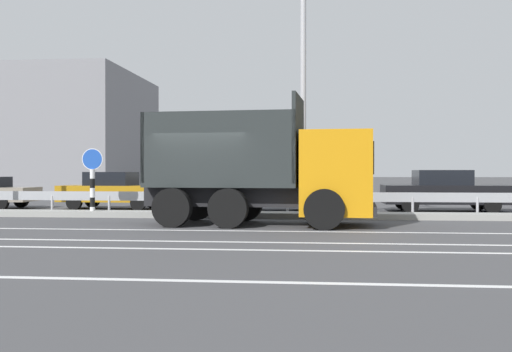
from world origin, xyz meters
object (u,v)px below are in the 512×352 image
(parked_car_3, at_px, (114,190))
(parked_car_4, at_px, (266,193))
(dump_truck, at_px, (288,178))
(parked_car_5, at_px, (445,191))
(street_lamp_2, at_px, (303,69))
(median_road_sign, at_px, (92,181))

(parked_car_3, distance_m, parked_car_4, 6.12)
(dump_truck, distance_m, parked_car_4, 6.19)
(parked_car_4, height_order, parked_car_5, parked_car_5)
(parked_car_3, relative_size, parked_car_4, 0.87)
(dump_truck, bearing_deg, street_lamp_2, 175.28)
(median_road_sign, height_order, street_lamp_2, street_lamp_2)
(dump_truck, relative_size, parked_car_3, 1.51)
(parked_car_5, bearing_deg, street_lamp_2, -53.28)
(dump_truck, bearing_deg, parked_car_5, 142.50)
(parked_car_3, bearing_deg, dump_truck, 50.85)
(dump_truck, xyz_separation_m, median_road_sign, (-6.57, 2.57, -0.13))
(street_lamp_2, relative_size, parked_car_4, 1.74)
(dump_truck, distance_m, median_road_sign, 7.06)
(median_road_sign, distance_m, parked_car_3, 3.98)
(median_road_sign, relative_size, parked_car_5, 0.49)
(median_road_sign, xyz_separation_m, street_lamp_2, (6.93, -0.22, 3.53))
(dump_truck, height_order, parked_car_3, dump_truck)
(parked_car_4, bearing_deg, parked_car_3, 82.33)
(street_lamp_2, bearing_deg, median_road_sign, 178.20)
(median_road_sign, xyz_separation_m, parked_car_5, (12.07, 3.67, -0.41))
(median_road_sign, relative_size, parked_car_4, 0.46)
(median_road_sign, height_order, parked_car_5, median_road_sign)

